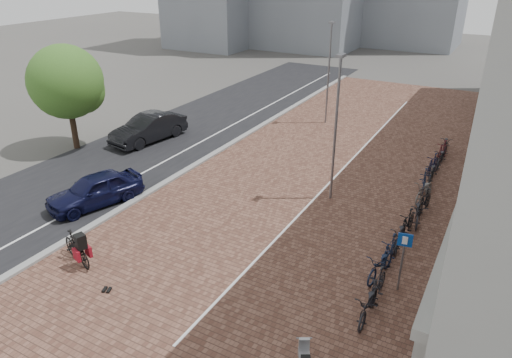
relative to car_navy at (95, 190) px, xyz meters
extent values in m
plane|color=#474442|center=(6.50, -2.40, -0.75)|extent=(140.00, 140.00, 0.00)
cube|color=brown|center=(8.50, 9.60, -0.74)|extent=(14.50, 42.00, 0.04)
cube|color=black|center=(-2.50, 9.60, -0.74)|extent=(8.00, 50.00, 0.03)
cube|color=gray|center=(1.40, 9.60, -0.68)|extent=(0.35, 42.00, 0.14)
cube|color=white|center=(-0.50, 9.60, -0.73)|extent=(0.12, 44.00, 0.00)
cube|color=white|center=(8.70, 9.60, -0.71)|extent=(0.10, 30.00, 0.00)
cube|color=black|center=(16.10, 13.60, 0.95)|extent=(0.15, 38.00, 3.20)
cube|color=#999994|center=(15.90, 13.60, 2.70)|extent=(1.60, 38.00, 0.30)
cube|color=#999994|center=(15.30, 1.60, 0.95)|extent=(0.35, 0.35, 3.40)
cube|color=#999994|center=(15.30, 7.60, 0.95)|extent=(0.35, 0.35, 3.40)
cube|color=#999994|center=(15.30, 13.60, 0.95)|extent=(0.35, 0.35, 3.40)
cube|color=#999994|center=(15.30, 19.60, 0.95)|extent=(0.35, 0.35, 3.40)
cube|color=#999994|center=(15.30, 25.60, 0.95)|extent=(0.35, 0.35, 3.40)
cube|color=#999994|center=(15.30, 31.60, 0.95)|extent=(0.35, 0.35, 3.40)
imported|color=black|center=(0.00, 0.00, 0.00)|extent=(3.09, 4.73, 1.50)
imported|color=black|center=(-3.47, 7.76, 0.09)|extent=(2.53, 5.29, 1.67)
imported|color=black|center=(2.86, -3.68, -0.14)|extent=(2.12, 1.18, 1.23)
cube|color=black|center=(2.86, -3.68, 0.41)|extent=(0.46, 0.44, 0.55)
cube|color=maroon|center=(2.64, -3.68, -0.08)|extent=(0.45, 0.25, 0.43)
cube|color=maroon|center=(3.08, -3.68, -0.08)|extent=(0.45, 0.25, 0.43)
cylinder|color=slate|center=(13.84, 0.48, 0.30)|extent=(0.07, 0.07, 2.10)
cube|color=#0B3A93|center=(13.84, 0.45, 1.31)|extent=(0.48, 0.12, 0.48)
cylinder|color=slate|center=(9.34, 5.83, 2.62)|extent=(0.12, 0.12, 6.73)
cylinder|color=slate|center=(4.91, 16.49, 2.61)|extent=(0.12, 0.12, 6.72)
cylinder|color=#382619|center=(-6.50, 4.65, 0.60)|extent=(0.35, 0.35, 2.70)
sphere|color=#376121|center=(-6.50, 4.65, 3.29)|extent=(4.24, 4.24, 4.24)
sphere|color=#376121|center=(-6.02, 5.23, 2.72)|extent=(2.70, 2.70, 2.70)
imported|color=black|center=(13.34, -1.40, -0.23)|extent=(0.71, 1.98, 1.04)
imported|color=black|center=(13.29, -0.25, -0.22)|extent=(0.58, 1.77, 1.05)
imported|color=black|center=(13.08, 0.90, -0.23)|extent=(1.00, 2.06, 1.04)
imported|color=#131D35|center=(13.12, 2.05, -0.22)|extent=(0.67, 1.79, 1.05)
imported|color=black|center=(13.23, 3.20, -0.23)|extent=(0.78, 2.00, 1.04)
imported|color=black|center=(13.23, 4.35, -0.22)|extent=(0.66, 1.79, 1.05)
imported|color=black|center=(13.43, 5.50, -0.23)|extent=(1.04, 2.06, 1.04)
imported|color=black|center=(13.48, 6.65, -0.22)|extent=(0.72, 1.80, 1.05)
imported|color=#5D5955|center=(13.26, 7.80, -0.23)|extent=(1.00, 2.06, 1.04)
imported|color=black|center=(13.03, 8.95, -0.22)|extent=(0.75, 1.80, 1.05)
imported|color=black|center=(13.20, 10.10, -0.23)|extent=(0.79, 2.01, 1.04)
imported|color=black|center=(13.02, 11.25, -0.22)|extent=(0.72, 1.80, 1.05)
imported|color=black|center=(13.25, 12.40, -0.23)|extent=(0.69, 1.97, 1.04)
imported|color=#51151B|center=(13.13, 13.55, -0.22)|extent=(0.74, 1.80, 1.05)
imported|color=black|center=(13.15, 14.70, -0.23)|extent=(0.88, 2.03, 1.04)
camera|label=1|loc=(15.88, -13.33, 9.64)|focal=32.93mm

